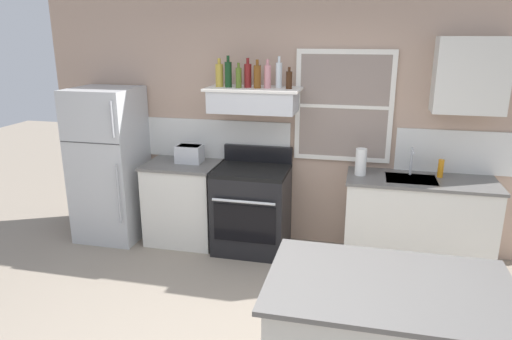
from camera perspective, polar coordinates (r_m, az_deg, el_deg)
back_wall at (r=5.06m, az=3.57°, el=5.91°), size 5.40×0.11×2.70m
refrigerator at (r=5.48m, az=-17.57°, el=0.65°), size 0.70×0.72×1.71m
counter_left_of_stove at (r=5.28m, az=-8.87°, el=-3.89°), size 0.79×0.63×0.91m
toaster at (r=5.14m, az=-8.18°, el=2.01°), size 0.30×0.20×0.19m
stove_range at (r=5.01m, az=-0.49°, el=-4.73°), size 0.76×0.69×1.09m
range_hood_shelf at (r=4.81m, az=-0.25°, el=8.67°), size 0.96×0.52×0.24m
bottle_champagne_gold_foil at (r=4.88m, az=-4.52°, el=11.58°), size 0.08×0.08×0.29m
bottle_dark_green_wine at (r=4.82m, az=-3.43°, el=11.70°), size 0.07×0.07×0.32m
bottle_olive_oil_square at (r=4.76m, az=-2.15°, el=11.32°), size 0.06×0.06×0.25m
bottle_red_label_wine at (r=4.79m, az=-1.01°, el=11.57°), size 0.07×0.07×0.29m
bottle_amber_wine at (r=4.72m, az=0.15°, el=11.45°), size 0.07×0.07×0.28m
bottle_rose_pink at (r=4.73m, az=1.42°, el=11.46°), size 0.07×0.07×0.28m
bottle_clear_tall at (r=4.77m, az=2.80°, el=11.63°), size 0.06×0.06×0.31m
bottle_brown_stout at (r=4.68m, az=4.08°, el=11.01°), size 0.06×0.06×0.21m
counter_right_with_sink at (r=4.96m, az=19.18°, el=-6.02°), size 1.43×0.63×0.91m
sink_faucet at (r=4.85m, az=18.60°, el=1.36°), size 0.03×0.17×0.28m
paper_towel_roll at (r=4.74m, az=12.76°, el=0.99°), size 0.11×0.11×0.27m
dish_soap_bottle at (r=4.91m, az=21.75°, el=0.19°), size 0.06×0.06×0.18m
upper_cabinet_right at (r=4.82m, az=24.85°, el=10.50°), size 0.64×0.32×0.70m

